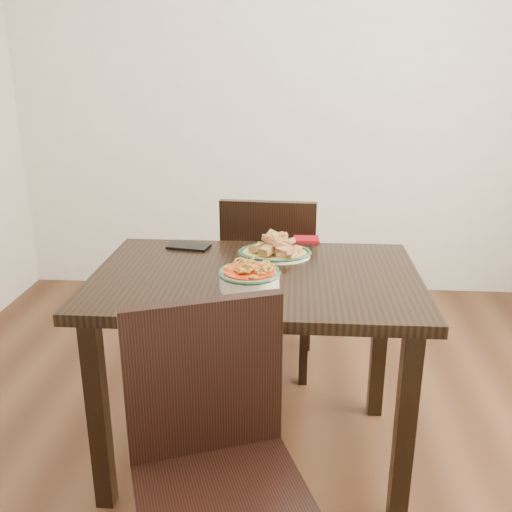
# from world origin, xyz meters

# --- Properties ---
(floor) EXTENTS (3.50, 3.50, 0.00)m
(floor) POSITION_xyz_m (0.00, 0.00, 0.00)
(floor) COLOR #3A2012
(floor) RESTS_ON ground
(wall_back) EXTENTS (3.50, 0.10, 2.60)m
(wall_back) POSITION_xyz_m (0.00, 1.75, 1.30)
(wall_back) COLOR beige
(wall_back) RESTS_ON ground
(dining_table) EXTENTS (1.15, 0.77, 0.75)m
(dining_table) POSITION_xyz_m (-0.09, -0.01, 0.65)
(dining_table) COLOR black
(dining_table) RESTS_ON ground
(chair_far) EXTENTS (0.44, 0.44, 0.89)m
(chair_far) POSITION_xyz_m (-0.07, 0.61, 0.50)
(chair_far) COLOR black
(chair_far) RESTS_ON ground
(chair_near) EXTENTS (0.54, 0.54, 0.89)m
(chair_near) POSITION_xyz_m (-0.14, -0.68, 0.50)
(chair_near) COLOR black
(chair_near) RESTS_ON ground
(fish_plate) EXTENTS (0.27, 0.21, 0.11)m
(fish_plate) POSITION_xyz_m (-0.03, 0.19, 0.79)
(fish_plate) COLOR white
(fish_plate) RESTS_ON dining_table
(noodle_bowl) EXTENTS (0.21, 0.21, 0.08)m
(noodle_bowl) POSITION_xyz_m (-0.10, -0.15, 0.79)
(noodle_bowl) COLOR beige
(noodle_bowl) RESTS_ON dining_table
(smartphone) EXTENTS (0.18, 0.12, 0.01)m
(smartphone) POSITION_xyz_m (-0.38, 0.27, 0.76)
(smartphone) COLOR black
(smartphone) RESTS_ON dining_table
(napkin) EXTENTS (0.11, 0.09, 0.01)m
(napkin) POSITION_xyz_m (0.09, 0.40, 0.76)
(napkin) COLOR maroon
(napkin) RESTS_ON dining_table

